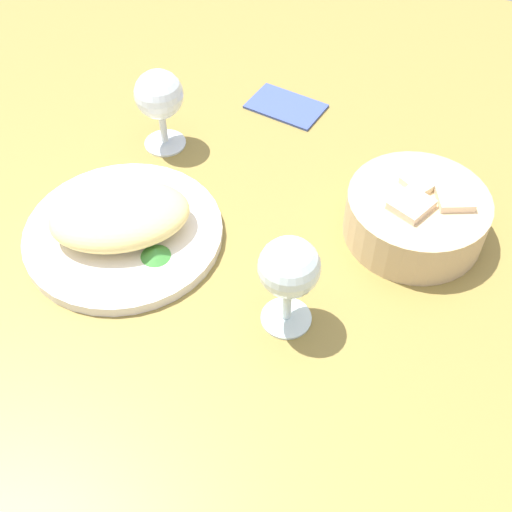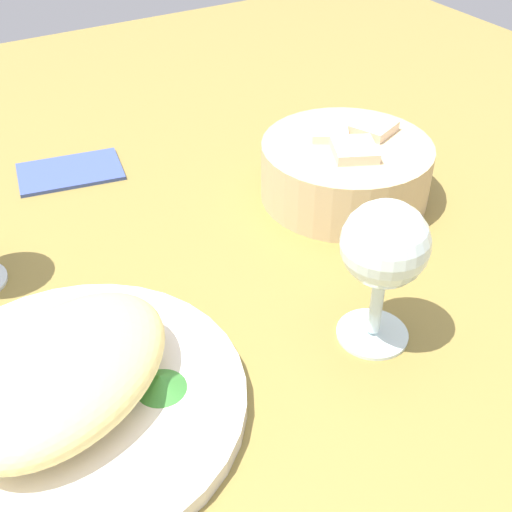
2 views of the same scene
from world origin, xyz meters
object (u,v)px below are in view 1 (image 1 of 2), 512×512
at_px(plate, 124,233).
at_px(wine_glass_near, 289,271).
at_px(bread_basket, 417,215).
at_px(wine_glass_far, 159,98).
at_px(folded_napkin, 286,105).

relative_size(plate, wine_glass_near, 1.99).
height_order(plate, bread_basket, bread_basket).
height_order(wine_glass_near, wine_glass_far, wine_glass_near).
relative_size(wine_glass_far, folded_napkin, 1.06).
bearing_deg(bread_basket, wine_glass_near, -120.26).
bearing_deg(folded_napkin, wine_glass_far, 57.20).
bearing_deg(wine_glass_near, folded_napkin, 108.95).
bearing_deg(folded_napkin, wine_glass_near, 119.37).
relative_size(plate, bread_basket, 1.43).
distance_m(plate, wine_glass_near, 0.25).
height_order(wine_glass_near, folded_napkin, wine_glass_near).
bearing_deg(wine_glass_far, folded_napkin, 46.78).
distance_m(bread_basket, wine_glass_near, 0.21).
xyz_separation_m(wine_glass_near, folded_napkin, (-0.13, 0.37, -0.08)).
bearing_deg(wine_glass_near, plate, 168.43).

